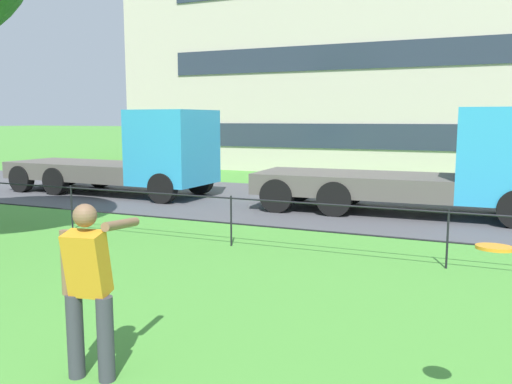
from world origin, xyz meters
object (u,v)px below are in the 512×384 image
Objects in this scene: flatbed_truck_center at (438,169)px; person_thrower at (89,286)px; flatbed_truck_far_left at (135,158)px; frisbee at (495,248)px.

person_thrower is at bearing -102.34° from flatbed_truck_center.
flatbed_truck_far_left is (-7.07, 10.43, 0.30)m from person_thrower.
flatbed_truck_far_left is 9.35m from flatbed_truck_center.
flatbed_truck_center is (-1.18, 10.08, -0.33)m from frisbee.
flatbed_truck_center is (9.35, 0.02, 0.00)m from flatbed_truck_far_left.
flatbed_truck_far_left reaches higher than frisbee.
frisbee is at bearing -83.32° from flatbed_truck_center.
person_thrower is 10.70m from flatbed_truck_center.
flatbed_truck_far_left is at bearing -179.86° from flatbed_truck_center.
person_thrower is at bearing -173.94° from frisbee.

